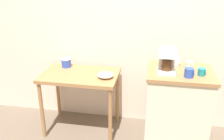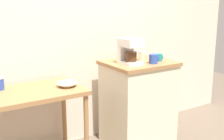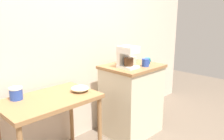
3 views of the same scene
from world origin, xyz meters
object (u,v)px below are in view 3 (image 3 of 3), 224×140
at_px(coffee_maker, 127,56).
at_px(mug_dark_teal, 147,61).
at_px(mug_small_cream, 133,60).
at_px(table_clock, 121,60).
at_px(mug_blue, 146,63).
at_px(canister_enamel, 16,93).
at_px(bowl_stoneware, 80,88).

distance_m(coffee_maker, mug_dark_teal, 0.37).
distance_m(mug_small_cream, table_clock, 0.17).
distance_m(mug_blue, table_clock, 0.33).
bearing_deg(mug_small_cream, canister_enamel, 172.61).
bearing_deg(coffee_maker, mug_dark_teal, -7.49).
relative_size(mug_small_cream, mug_dark_teal, 1.16).
bearing_deg(table_clock, canister_enamel, 175.95).
height_order(bowl_stoneware, canister_enamel, canister_enamel).
relative_size(canister_enamel, table_clock, 0.93).
bearing_deg(mug_dark_teal, mug_blue, -152.63).
relative_size(mug_small_cream, table_clock, 0.71).
bearing_deg(bowl_stoneware, table_clock, 11.03).
relative_size(canister_enamel, mug_small_cream, 1.31).
xyz_separation_m(coffee_maker, mug_dark_teal, (0.35, -0.05, -0.10)).
bearing_deg(mug_blue, table_clock, 111.27).
distance_m(canister_enamel, mug_small_cream, 1.47).
bearing_deg(mug_blue, bowl_stoneware, 170.11).
distance_m(bowl_stoneware, mug_dark_teal, 1.03).
bearing_deg(mug_small_cream, mug_dark_teal, -51.38).
distance_m(bowl_stoneware, table_clock, 0.80).
distance_m(coffee_maker, mug_blue, 0.26).
bearing_deg(mug_dark_teal, mug_small_cream, 128.62).
height_order(mug_small_cream, mug_blue, mug_blue).
xyz_separation_m(bowl_stoneware, mug_small_cream, (0.90, 0.05, 0.16)).
distance_m(canister_enamel, coffee_maker, 1.27).
height_order(coffee_maker, mug_blue, coffee_maker).
relative_size(coffee_maker, mug_small_cream, 2.80).
relative_size(mug_dark_teal, table_clock, 0.61).
bearing_deg(coffee_maker, mug_blue, -27.53).
bearing_deg(table_clock, coffee_maker, -118.18).
xyz_separation_m(coffee_maker, mug_blue, (0.22, -0.11, -0.09)).
relative_size(bowl_stoneware, mug_dark_teal, 2.31).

